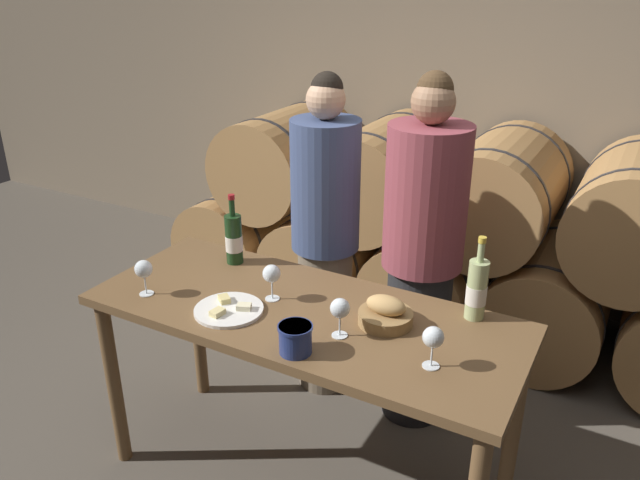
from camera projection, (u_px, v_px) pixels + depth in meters
name	position (u px, v px, depth m)	size (l,w,h in m)	color
ground_plane	(305.00, 479.00, 2.84)	(10.00, 10.00, 0.00)	#564F44
stone_wall_back	(479.00, 58.00, 3.99)	(10.00, 0.12, 3.20)	#7F705B
barrel_stack	(436.00, 234.00, 3.92)	(3.59, 0.95, 1.27)	#A87A47
tasting_table	(303.00, 335.00, 2.53)	(1.76, 0.71, 0.88)	brown
person_left	(325.00, 240.00, 3.17)	(0.34, 0.34, 1.70)	#756651
person_right	(422.00, 258.00, 2.93)	(0.38, 0.38, 1.74)	#232326
wine_bottle_red	(234.00, 239.00, 2.84)	(0.08, 0.08, 0.33)	#193819
wine_bottle_white	(477.00, 290.00, 2.38)	(0.08, 0.08, 0.34)	#ADBC7F
blue_crock	(295.00, 338.00, 2.19)	(0.13, 0.13, 0.11)	navy
bread_basket	(386.00, 314.00, 2.37)	(0.21, 0.21, 0.12)	olive
cheese_plate	(229.00, 309.00, 2.47)	(0.28, 0.28, 0.04)	white
wine_glass_far_left	(144.00, 270.00, 2.56)	(0.07, 0.07, 0.15)	white
wine_glass_left	(272.00, 275.00, 2.52)	(0.07, 0.07, 0.15)	white
wine_glass_center	(340.00, 309.00, 2.26)	(0.07, 0.07, 0.15)	white
wine_glass_right	(433.00, 338.00, 2.09)	(0.07, 0.07, 0.15)	white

